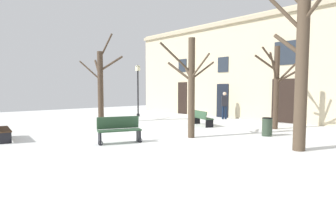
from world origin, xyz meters
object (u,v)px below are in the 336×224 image
streetlamp (138,85)px  litter_bin (267,127)px  bench_facing_shops (119,130)px  tree_right_of_center (303,53)px  tree_near_facade (101,83)px  tree_center (276,83)px  person_crossing_plaza (224,104)px  bench_by_litter_bin (202,118)px  bench_far_corner (1,129)px  tree_foreground (191,85)px

streetlamp → litter_bin: (10.58, -1.18, -1.87)m
litter_bin → bench_facing_shops: size_ratio=0.47×
tree_right_of_center → tree_near_facade: 11.37m
streetlamp → litter_bin: 10.81m
tree_center → bench_facing_shops: size_ratio=2.46×
person_crossing_plaza → bench_by_litter_bin: bearing=66.0°
tree_center → bench_far_corner: bearing=-117.8°
tree_foreground → bench_facing_shops: size_ratio=2.43×
bench_by_litter_bin → bench_far_corner: (-2.35, -9.01, 0.02)m
tree_center → bench_by_litter_bin: tree_center is taller
tree_foreground → bench_far_corner: size_ratio=2.04×
bench_by_litter_bin → person_crossing_plaza: 3.82m
streetlamp → litter_bin: bearing=-6.4°
litter_bin → person_crossing_plaza: 6.70m
bench_by_litter_bin → person_crossing_plaza: bearing=-47.8°
tree_foreground → litter_bin: tree_foreground is taller
tree_foreground → tree_near_facade: 7.29m
bench_facing_shops → tree_center: bearing=4.3°
bench_by_litter_bin → streetlamp: bearing=18.8°
tree_near_facade → person_crossing_plaza: bearing=59.4°
tree_center → tree_foreground: size_ratio=1.01×
streetlamp → bench_facing_shops: (7.70, -6.60, -1.77)m
tree_near_facade → bench_by_litter_bin: tree_near_facade is taller
bench_by_litter_bin → tree_near_facade: bearing=55.6°
tree_right_of_center → person_crossing_plaza: 9.74m
litter_bin → person_crossing_plaza: person_crossing_plaza is taller
tree_near_facade → litter_bin: size_ratio=6.92×
streetlamp → bench_far_corner: size_ratio=1.88×
bench_far_corner → tree_foreground: bearing=-119.1°
tree_center → tree_near_facade: 9.68m
tree_near_facade → bench_by_litter_bin: bearing=31.3°
tree_near_facade → litter_bin: bearing=15.6°
streetlamp → person_crossing_plaza: (5.36, 2.97, -1.26)m
tree_center → tree_near_facade: (-8.42, -4.79, 0.05)m
tree_near_facade → streetlamp: 4.00m
tree_center → bench_facing_shops: tree_center is taller
streetlamp → litter_bin: size_ratio=4.77×
bench_by_litter_bin → person_crossing_plaza: size_ratio=1.01×
tree_center → tree_right_of_center: bearing=-54.7°
tree_foreground → bench_facing_shops: tree_foreground is taller
tree_near_facade → bench_facing_shops: size_ratio=3.26×
person_crossing_plaza → litter_bin: bearing=99.6°
tree_foreground → tree_near_facade: bearing=179.4°
tree_foreground → bench_far_corner: tree_foreground is taller
bench_facing_shops → litter_bin: bearing=-8.3°
tree_right_of_center → tree_near_facade: tree_right_of_center is taller
streetlamp → person_crossing_plaza: size_ratio=2.07×
tree_near_facade → person_crossing_plaza: 7.91m
bench_far_corner → person_crossing_plaza: person_crossing_plaza is taller
tree_foreground → tree_right_of_center: bearing=10.7°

